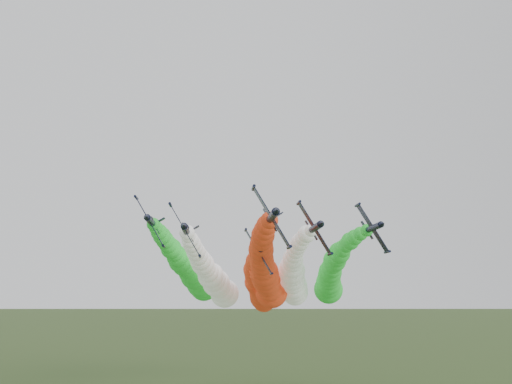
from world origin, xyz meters
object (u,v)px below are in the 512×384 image
at_px(jet_inner_right, 293,279).
at_px(jet_outer_left, 192,274).
at_px(jet_lead, 267,276).
at_px(jet_outer_right, 331,277).
at_px(jet_inner_left, 215,280).
at_px(jet_trail, 259,288).

relative_size(jet_inner_right, jet_outer_left, 1.00).
bearing_deg(jet_inner_right, jet_lead, -124.12).
height_order(jet_outer_left, jet_outer_right, jet_outer_left).
distance_m(jet_inner_left, jet_trail, 19.73).
bearing_deg(jet_inner_left, jet_trail, 45.80).
bearing_deg(jet_inner_left, jet_outer_left, 139.25).
bearing_deg(jet_lead, jet_inner_right, 55.88).
bearing_deg(jet_outer_left, jet_inner_right, -13.92).
height_order(jet_outer_right, jet_trail, jet_outer_right).
relative_size(jet_lead, jet_outer_right, 1.00).
relative_size(jet_inner_left, jet_outer_right, 1.00).
height_order(jet_inner_left, jet_outer_right, jet_outer_right).
bearing_deg(jet_inner_right, jet_outer_left, 166.08).
bearing_deg(jet_inner_right, jet_outer_right, 28.72).
relative_size(jet_inner_left, jet_inner_right, 1.00).
bearing_deg(jet_trail, jet_outer_left, -157.37).
xyz_separation_m(jet_lead, jet_outer_right, (21.16, 19.79, 0.61)).
distance_m(jet_outer_left, jet_outer_right, 40.85).
bearing_deg(jet_outer_right, jet_lead, -136.92).
height_order(jet_inner_right, jet_outer_left, jet_outer_left).
xyz_separation_m(jet_inner_right, jet_trail, (-8.28, 15.50, -2.40)).
xyz_separation_m(jet_inner_left, jet_outer_right, (34.30, 5.33, 1.26)).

